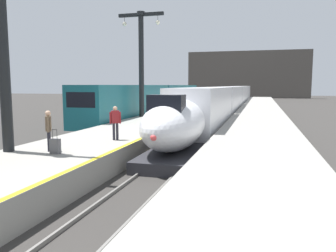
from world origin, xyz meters
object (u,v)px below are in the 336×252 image
station_column_mid (1,22)px  rolling_suitcase (55,146)px  highspeed_train_main (232,98)px  passenger_near_edge (49,128)px  station_column_far (141,54)px  regional_train_adjacent (157,99)px  passenger_mid_platform (115,120)px

station_column_mid → rolling_suitcase: station_column_mid is taller
highspeed_train_main → passenger_near_edge: 38.02m
highspeed_train_main → station_column_far: size_ratio=8.49×
highspeed_train_main → regional_train_adjacent: size_ratio=2.07×
passenger_near_edge → highspeed_train_main: bearing=83.5°
highspeed_train_main → passenger_mid_platform: bearing=-94.7°
passenger_near_edge → station_column_far: bearing=95.9°
passenger_mid_platform → rolling_suitcase: (-0.90, -3.79, -0.69)m
station_column_far → passenger_near_edge: 16.38m
passenger_mid_platform → rolling_suitcase: bearing=-103.4°
regional_train_adjacent → passenger_mid_platform: size_ratio=21.66×
highspeed_train_main → rolling_suitcase: highspeed_train_main is taller
highspeed_train_main → station_column_mid: bearing=-98.8°
rolling_suitcase → passenger_near_edge: bearing=144.5°
passenger_mid_platform → highspeed_train_main: bearing=85.3°
highspeed_train_main → regional_train_adjacent: bearing=-127.8°
passenger_mid_platform → rolling_suitcase: 3.96m
regional_train_adjacent → station_column_far: bearing=-79.3°
rolling_suitcase → passenger_mid_platform: bearing=76.6°
highspeed_train_main → passenger_near_edge: bearing=-96.5°
passenger_near_edge → rolling_suitcase: (0.54, -0.39, -0.69)m
highspeed_train_main → station_column_far: bearing=-105.0°
station_column_far → rolling_suitcase: (2.15, -16.08, -5.08)m
regional_train_adjacent → passenger_near_edge: bearing=-82.1°
highspeed_train_main → rolling_suitcase: size_ratio=77.07×
station_column_mid → rolling_suitcase: (2.15, 0.09, -4.89)m
passenger_near_edge → rolling_suitcase: bearing=-35.5°
rolling_suitcase → station_column_mid: bearing=-177.7°
regional_train_adjacent → passenger_mid_platform: (5.26, -23.93, -0.09)m
station_column_far → passenger_near_edge: station_column_far is taller
station_column_far → passenger_near_edge: size_ratio=5.27×
passenger_near_edge → regional_train_adjacent: bearing=97.9°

